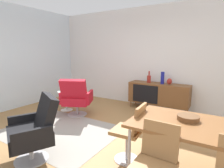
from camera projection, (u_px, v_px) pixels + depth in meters
ground_plane at (102, 142)px, 3.21m from camera, size 8.32×8.32×0.00m
wall_back at (154, 57)px, 5.14m from camera, size 6.80×0.12×2.80m
sideboard at (158, 94)px, 4.92m from camera, size 1.60×0.45×0.72m
vase_cobalt at (162, 78)px, 4.80m from camera, size 0.09×0.09×0.32m
vase_sculptural_dark at (149, 79)px, 5.00m from camera, size 0.10×0.10×0.32m
vase_ceramic_small at (169, 81)px, 4.72m from camera, size 0.13×0.13×0.16m
dining_table at (202, 129)px, 2.07m from camera, size 1.60×0.90×0.74m
wooden_bowl_on_table at (188, 118)px, 2.22m from camera, size 0.26×0.26×0.06m
dining_chair_front_left at (155, 163)px, 1.82m from camera, size 0.41×0.44×0.86m
dining_chair_near_window at (131, 130)px, 2.57m from camera, size 0.45×0.42×0.86m
lounge_chair_red at (76, 97)px, 4.44m from camera, size 0.87×0.85×0.95m
armchair_black_shell at (34, 129)px, 2.63m from camera, size 0.87×0.86×0.95m
side_table_round at (66, 98)px, 4.89m from camera, size 0.44×0.44×0.52m
fruit_bowl at (66, 90)px, 4.85m from camera, size 0.20×0.20×0.11m
area_rug at (61, 131)px, 3.63m from camera, size 2.20×1.70×0.01m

